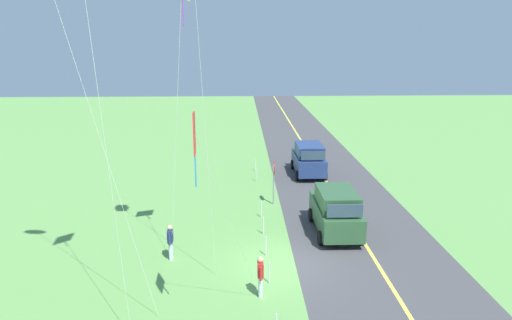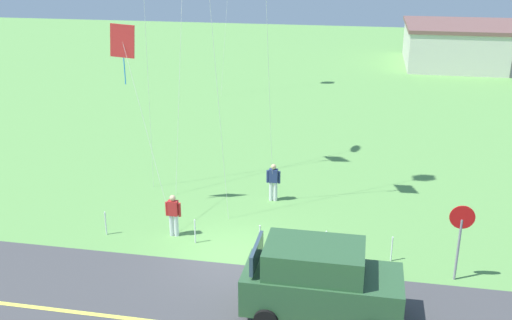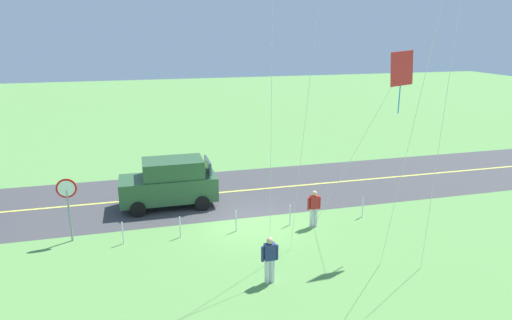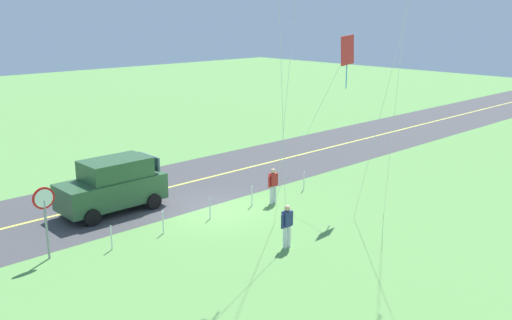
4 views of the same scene
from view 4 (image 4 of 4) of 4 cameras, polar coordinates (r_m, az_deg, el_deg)
The scene contains 13 objects.
ground_plane at distance 24.13m, azimuth -4.24°, elevation -5.20°, with size 120.00×120.00×0.10m, color #60994C.
asphalt_road at distance 27.19m, azimuth -9.57°, elevation -2.95°, with size 120.00×7.00×0.00m, color #424244.
road_centre_stripe at distance 27.18m, azimuth -9.57°, elevation -2.94°, with size 120.00×0.16×0.00m, color #E5E04C.
car_suv_foreground at distance 24.36m, azimuth -14.32°, elevation -2.46°, with size 4.40×2.12×2.24m.
stop_sign at distance 20.15m, azimuth -20.67°, elevation -4.66°, with size 0.76×0.08×2.56m.
person_adult_near at distance 20.10m, azimuth 3.17°, elevation -6.58°, with size 0.58×0.22×1.60m.
person_adult_companion at distance 24.62m, azimuth 1.74°, elevation -2.52°, with size 0.58×0.22×1.60m.
kite_blue_mid at distance 23.97m, azimuth 9.18°, elevation 10.67°, with size 2.81×2.06×7.29m.
fence_post_0 at distance 26.70m, azimuth 4.89°, elevation -2.11°, with size 0.05×0.05×0.90m, color silver.
fence_post_1 at distance 24.41m, azimuth -0.42°, elevation -3.68°, with size 0.05×0.05×0.90m, color silver.
fence_post_2 at distance 22.98m, azimuth -4.70°, elevation -4.93°, with size 0.05×0.05×0.90m, color silver.
fence_post_3 at distance 21.73m, azimuth -9.41°, elevation -6.26°, with size 0.05×0.05×0.90m, color silver.
fence_post_4 at distance 20.70m, azimuth -14.47°, elevation -7.64°, with size 0.05×0.05×0.90m, color silver.
Camera 4 is at (14.20, 17.70, 8.17)m, focal length 39.41 mm.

